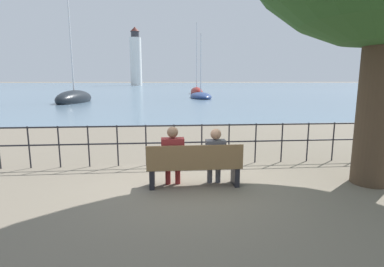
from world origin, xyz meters
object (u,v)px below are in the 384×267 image
(harbor_lighthouse, at_px, (136,59))
(park_bench, at_px, (195,166))
(seated_person_left, at_px, (173,154))
(sailboat_0, at_px, (197,92))
(seated_person_right, at_px, (215,154))
(sailboat_1, at_px, (74,98))
(sailboat_2, at_px, (201,96))

(harbor_lighthouse, bearing_deg, park_bench, -84.33)
(seated_person_left, bearing_deg, sailboat_0, 83.29)
(seated_person_right, relative_size, sailboat_1, 0.10)
(seated_person_left, xyz_separation_m, sailboat_0, (5.01, 42.54, -0.31))
(sailboat_0, bearing_deg, sailboat_2, -97.05)
(harbor_lighthouse, bearing_deg, seated_person_left, -84.52)
(seated_person_left, distance_m, sailboat_0, 42.84)
(seated_person_right, xyz_separation_m, sailboat_1, (-9.96, 24.90, -0.27))
(sailboat_2, height_order, harbor_lighthouse, harbor_lighthouse)
(sailboat_2, bearing_deg, sailboat_0, 84.06)
(seated_person_left, relative_size, sailboat_0, 0.11)
(park_bench, xyz_separation_m, sailboat_1, (-9.52, 24.98, -0.04))
(seated_person_left, height_order, sailboat_2, sailboat_2)
(seated_person_right, xyz_separation_m, sailboat_2, (3.46, 31.27, -0.42))
(sailboat_2, bearing_deg, seated_person_right, -98.82)
(park_bench, height_order, seated_person_right, seated_person_right)
(sailboat_0, bearing_deg, sailboat_1, -132.25)
(seated_person_right, bearing_deg, park_bench, -169.58)
(seated_person_right, distance_m, sailboat_1, 26.82)
(harbor_lighthouse, bearing_deg, seated_person_right, -84.13)
(sailboat_2, bearing_deg, harbor_lighthouse, 97.27)
(seated_person_left, height_order, sailboat_1, sailboat_1)
(park_bench, height_order, harbor_lighthouse, harbor_lighthouse)
(park_bench, xyz_separation_m, seated_person_left, (-0.44, 0.08, 0.25))
(seated_person_left, distance_m, sailboat_1, 26.52)
(sailboat_1, relative_size, harbor_lighthouse, 0.50)
(seated_person_right, bearing_deg, harbor_lighthouse, 95.87)
(seated_person_left, xyz_separation_m, sailboat_1, (-9.09, 24.91, -0.30))
(sailboat_0, relative_size, harbor_lighthouse, 0.47)
(sailboat_0, bearing_deg, seated_person_right, -99.17)
(sailboat_2, xyz_separation_m, harbor_lighthouse, (-16.52, 95.89, 11.13))
(park_bench, bearing_deg, sailboat_0, 83.88)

